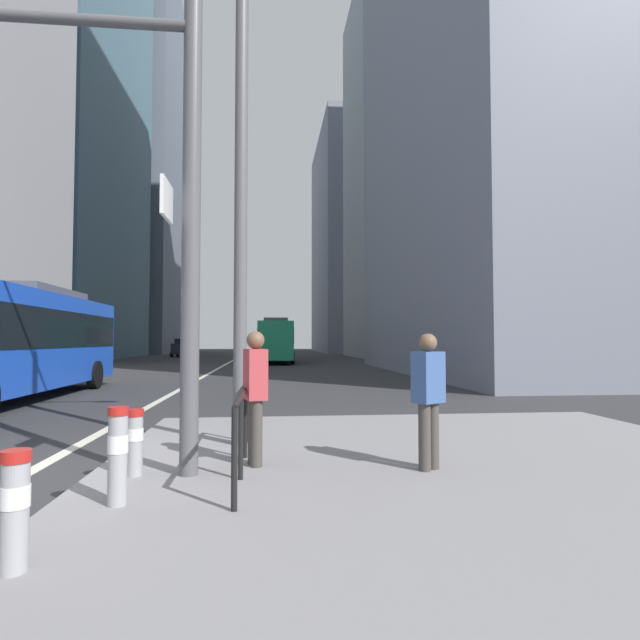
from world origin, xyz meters
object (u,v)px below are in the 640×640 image
Objects in this scene: bollard_right at (118,450)px; city_bus_blue_oncoming at (10,337)px; car_receding_near at (270,347)px; bollard_back at (135,438)px; city_bus_red_receding at (276,339)px; pedestrian_waiting at (428,394)px; bollard_left at (15,504)px; street_lamp_post at (241,113)px; car_oncoming_mid at (183,347)px; pedestrian_walking at (255,390)px; traffic_signal_gantry at (37,140)px.

city_bus_blue_oncoming is at bearing 120.26° from bollard_right.
car_receding_near is 56.81m from bollard_back.
city_bus_red_receding is 34.47m from pedestrian_waiting.
city_bus_red_receding is at bearing 92.33° from pedestrian_waiting.
city_bus_blue_oncoming is at bearing 116.04° from bollard_left.
street_lamp_post is (-0.53, -55.10, 4.29)m from car_receding_near.
car_oncoming_mid is 49.81m from pedestrian_walking.
bollard_right reaches higher than bollard_back.
city_bus_blue_oncoming is at bearing 133.17° from street_lamp_post.
bollard_back is at bearing -93.51° from city_bus_red_receding.
bollard_left is at bearing -67.97° from traffic_signal_gantry.
city_bus_red_receding is 12.47× the size of bollard_right.
bollard_right is (0.28, 1.39, 0.06)m from bollard_left.
bollard_left is at bearing -147.06° from pedestrian_waiting.
car_oncoming_mid is 0.99× the size of car_receding_near.
bollard_back is (1.15, 0.04, -3.49)m from traffic_signal_gantry.
traffic_signal_gantry is 3.54× the size of pedestrian_walking.
city_bus_blue_oncoming is 40.37m from car_oncoming_mid.
pedestrian_walking is at bearing 8.83° from traffic_signal_gantry.
pedestrian_waiting is at bearing -11.48° from pedestrian_walking.
street_lamp_post is at bearing -79.67° from car_oncoming_mid.
pedestrian_walking is (-2.13, 0.43, 0.02)m from pedestrian_waiting.
traffic_signal_gantry is (6.43, -49.40, 3.08)m from car_oncoming_mid.
pedestrian_walking is (8.96, -49.00, 0.10)m from car_oncoming_mid.
bollard_back is at bearing 86.10° from bollard_left.
traffic_signal_gantry is at bearing -82.59° from car_oncoming_mid.
pedestrian_walking is (1.55, 2.82, 0.48)m from bollard_left.
bollard_left is 2.47m from bollard_back.
street_lamp_post is at bearing -91.74° from city_bus_red_receding.
traffic_signal_gantry is 3.68m from bollard_back.
bollard_back is at bearing -57.38° from city_bus_blue_oncoming.
car_receding_near is (-0.46, 22.42, -0.85)m from city_bus_red_receding.
city_bus_blue_oncoming is at bearing -87.46° from car_oncoming_mid.
street_lamp_post is 8.54× the size of bollard_right.
car_oncoming_mid is 5.51× the size of bollard_back.
traffic_signal_gantry reaches higher than city_bus_red_receding.
bollard_right is at bearing -131.70° from pedestrian_walking.
car_oncoming_mid is 49.91m from traffic_signal_gantry.
car_receding_near is at bearing 88.25° from bollard_left.
car_receding_near is at bearing 88.34° from bollard_back.
city_bus_red_receding is 35.51m from bollard_right.
pedestrian_waiting is at bearing 16.35° from bollard_right.
traffic_signal_gantry is 6.40× the size of bollard_right.
pedestrian_waiting is at bearing 32.94° from bollard_left.
car_receding_near is at bearing 91.18° from city_bus_red_receding.
car_receding_near reaches higher than pedestrian_waiting.
traffic_signal_gantry reaches higher than car_oncoming_mid.
bollard_back is (-1.65, -56.78, -0.41)m from car_receding_near.
city_bus_red_receding is at bearing 88.26° from street_lamp_post.
pedestrian_waiting is at bearing -87.67° from city_bus_red_receding.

